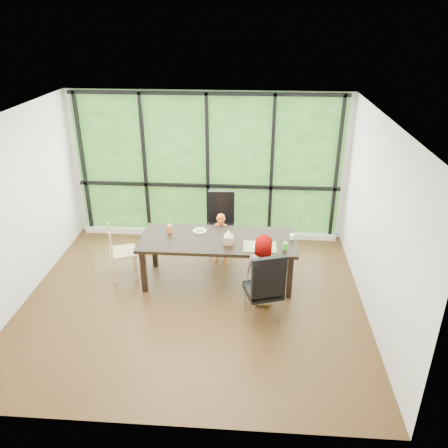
{
  "coord_description": "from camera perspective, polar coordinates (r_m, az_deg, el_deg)",
  "views": [
    {
      "loc": [
        0.86,
        -5.51,
        3.89
      ],
      "look_at": [
        0.42,
        0.47,
        1.05
      ],
      "focal_mm": 35.98,
      "sensor_mm": 36.0,
      "label": 1
    }
  ],
  "objects": [
    {
      "name": "ground",
      "position": [
        6.8,
        -3.89,
        -9.63
      ],
      "size": [
        5.0,
        5.0,
        0.0
      ],
      "primitive_type": "plane",
      "color": "black",
      "rests_on": "ground"
    },
    {
      "name": "back_wall",
      "position": [
        8.21,
        -2.05,
        7.31
      ],
      "size": [
        5.0,
        0.0,
        5.0
      ],
      "primitive_type": "plane",
      "rotation": [
        1.57,
        0.0,
        0.0
      ],
      "color": "silver",
      "rests_on": "ground"
    },
    {
      "name": "foliage_backdrop",
      "position": [
        8.19,
        -2.06,
        7.26
      ],
      "size": [
        4.8,
        0.02,
        2.65
      ],
      "primitive_type": "cube",
      "color": "#20521C",
      "rests_on": "back_wall"
    },
    {
      "name": "window_mullions",
      "position": [
        8.15,
        -2.09,
        7.18
      ],
      "size": [
        4.8,
        0.06,
        2.65
      ],
      "primitive_type": null,
      "color": "black",
      "rests_on": "back_wall"
    },
    {
      "name": "window_sill",
      "position": [
        8.61,
        -1.98,
        -1.15
      ],
      "size": [
        4.8,
        0.12,
        0.1
      ],
      "primitive_type": "cube",
      "color": "silver",
      "rests_on": "ground"
    },
    {
      "name": "dining_table",
      "position": [
        7.04,
        -0.75,
        -4.59
      ],
      "size": [
        2.47,
        1.21,
        0.75
      ],
      "primitive_type": "cube",
      "rotation": [
        0.0,
        0.0,
        0.1
      ],
      "color": "black",
      "rests_on": "ground"
    },
    {
      "name": "chair_window_leather",
      "position": [
        7.82,
        -0.38,
        -0.0
      ],
      "size": [
        0.48,
        0.48,
        1.08
      ],
      "primitive_type": "cube",
      "rotation": [
        0.0,
        0.0,
        0.05
      ],
      "color": "black",
      "rests_on": "ground"
    },
    {
      "name": "chair_interior_leather",
      "position": [
        6.15,
        5.0,
        -7.8
      ],
      "size": [
        0.58,
        0.58,
        1.08
      ],
      "primitive_type": "cube",
      "rotation": [
        0.0,
        0.0,
        3.45
      ],
      "color": "black",
      "rests_on": "ground"
    },
    {
      "name": "chair_end_beech",
      "position": [
        7.29,
        -12.72,
        -3.48
      ],
      "size": [
        0.52,
        0.53,
        0.9
      ],
      "primitive_type": "cube",
      "rotation": [
        0.0,
        0.0,
        1.92
      ],
      "color": "tan",
      "rests_on": "ground"
    },
    {
      "name": "child_toddler",
      "position": [
        7.52,
        -0.38,
        -1.92
      ],
      "size": [
        0.37,
        0.28,
        0.89
      ],
      "primitive_type": "imported",
      "rotation": [
        0.0,
        0.0,
        -0.23
      ],
      "color": "#D4601F",
      "rests_on": "ground"
    },
    {
      "name": "child_older",
      "position": [
        6.47,
        5.09,
        -5.89
      ],
      "size": [
        0.61,
        0.48,
        1.09
      ],
      "primitive_type": "imported",
      "rotation": [
        0.0,
        0.0,
        2.86
      ],
      "color": "slate",
      "rests_on": "ground"
    },
    {
      "name": "placemat",
      "position": [
        6.65,
        4.59,
        -2.88
      ],
      "size": [
        0.49,
        0.36,
        0.01
      ],
      "primitive_type": "cube",
      "color": "tan",
      "rests_on": "dining_table"
    },
    {
      "name": "plate_far",
      "position": [
        7.1,
        -3.1,
        -0.87
      ],
      "size": [
        0.21,
        0.21,
        0.01
      ],
      "primitive_type": "cylinder",
      "color": "white",
      "rests_on": "dining_table"
    },
    {
      "name": "plate_near",
      "position": [
        6.67,
        4.44,
        -2.74
      ],
      "size": [
        0.21,
        0.21,
        0.01
      ],
      "primitive_type": "cylinder",
      "color": "white",
      "rests_on": "dining_table"
    },
    {
      "name": "orange_cup",
      "position": [
        7.08,
        -6.93,
        -0.63
      ],
      "size": [
        0.08,
        0.08,
        0.12
      ],
      "primitive_type": "cylinder",
      "color": "orange",
      "rests_on": "dining_table"
    },
    {
      "name": "green_cup",
      "position": [
        6.59,
        7.75,
        -2.82
      ],
      "size": [
        0.07,
        0.07,
        0.11
      ],
      "primitive_type": "cylinder",
      "color": "green",
      "rests_on": "dining_table"
    },
    {
      "name": "white_mug",
      "position": [
        6.91,
        8.68,
        -1.61
      ],
      "size": [
        0.08,
        0.08,
        0.08
      ],
      "primitive_type": "cylinder",
      "color": "white",
      "rests_on": "dining_table"
    },
    {
      "name": "tissue_box",
      "position": [
        6.7,
        0.58,
        -2.03
      ],
      "size": [
        0.14,
        0.14,
        0.12
      ],
      "primitive_type": "cube",
      "color": "tan",
      "rests_on": "dining_table"
    },
    {
      "name": "crepe_rolls_far",
      "position": [
        7.09,
        -3.1,
        -0.69
      ],
      "size": [
        0.15,
        0.12,
        0.04
      ],
      "primitive_type": null,
      "color": "tan",
      "rests_on": "plate_far"
    },
    {
      "name": "crepe_rolls_near",
      "position": [
        6.66,
        4.45,
        -2.55
      ],
      "size": [
        0.15,
        0.12,
        0.04
      ],
      "primitive_type": null,
      "color": "tan",
      "rests_on": "plate_near"
    },
    {
      "name": "straw_white",
      "position": [
        7.04,
        -6.98,
        0.11
      ],
      "size": [
        0.01,
        0.04,
        0.2
      ],
      "primitive_type": "cylinder",
      "rotation": [
        0.14,
        0.0,
        0.0
      ],
      "color": "white",
      "rests_on": "orange_cup"
    },
    {
      "name": "straw_pink",
      "position": [
        6.55,
        7.79,
        -2.08
      ],
      "size": [
        0.01,
        0.04,
        0.2
      ],
      "primitive_type": "cylinder",
      "rotation": [
        0.14,
        0.0,
        0.0
      ],
      "color": "pink",
      "rests_on": "green_cup"
    },
    {
      "name": "tissue",
      "position": [
        6.64,
        0.59,
        -1.13
      ],
      "size": [
        0.12,
        0.12,
        0.11
      ],
      "primitive_type": "cone",
      "color": "white",
      "rests_on": "tissue_box"
    }
  ]
}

